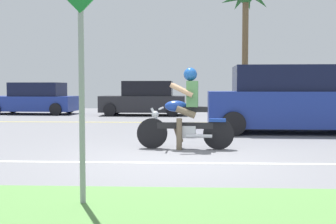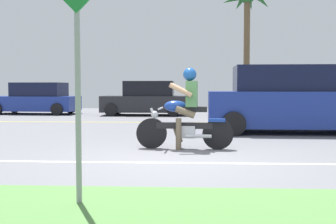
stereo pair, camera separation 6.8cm
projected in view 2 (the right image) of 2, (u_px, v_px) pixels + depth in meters
name	position (u px, v px, depth m)	size (l,w,h in m)	color
ground	(181.00, 140.00, 10.29)	(56.00, 30.00, 0.04)	slate
lane_line_near	(176.00, 163.00, 7.06)	(50.40, 0.12, 0.01)	silver
lane_line_far	(184.00, 122.00, 15.18)	(50.40, 0.12, 0.01)	yellow
motorcyclist	(185.00, 115.00, 8.63)	(2.01, 0.65, 1.68)	black
suv_nearby	(292.00, 100.00, 11.78)	(4.82, 2.23, 1.87)	navy
parked_car_0	(36.00, 99.00, 20.07)	(4.19, 2.16, 1.50)	navy
parked_car_1	(146.00, 99.00, 19.26)	(3.85, 1.96, 1.56)	#232328
parked_car_2	(271.00, 99.00, 19.92)	(3.73, 2.00, 1.51)	#232328
palm_tree_0	(247.00, 9.00, 23.26)	(2.79, 2.70, 6.90)	brown
street_sign	(77.00, 55.00, 4.33)	(0.62, 0.06, 2.65)	gray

